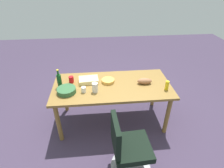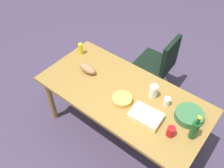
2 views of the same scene
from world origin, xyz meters
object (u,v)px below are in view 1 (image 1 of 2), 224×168
wine_bottle (59,80)px  paper_cup (84,90)px  red_solo_cup (71,79)px  salad_bowl (66,90)px  mustard_bottle (167,85)px  chip_bowl (108,81)px  mayo_jar (95,87)px  conference_table (112,89)px  bread_loaf (145,81)px  office_chair (128,152)px  sheet_cake (89,80)px

wine_bottle → paper_cup: size_ratio=3.42×
wine_bottle → paper_cup: wine_bottle is taller
red_solo_cup → salad_bowl: 0.30m
mustard_bottle → chip_bowl: bearing=161.0°
mayo_jar → salad_bowl: bearing=177.2°
red_solo_cup → conference_table: bearing=-12.3°
salad_bowl → bread_loaf: bearing=6.1°
mustard_bottle → bread_loaf: bearing=146.0°
salad_bowl → paper_cup: bearing=-3.3°
office_chair → chip_bowl: 1.19m
red_solo_cup → salad_bowl: (-0.05, -0.29, -0.02)m
mustard_bottle → red_solo_cup: bearing=166.6°
bread_loaf → mustard_bottle: bearing=-34.0°
office_chair → bread_loaf: bearing=66.5°
conference_table → chip_bowl: bearing=121.8°
red_solo_cup → mayo_jar: (0.40, -0.32, 0.02)m
wine_bottle → red_solo_cup: (0.17, 0.11, -0.06)m
bread_loaf → mayo_jar: (-0.82, -0.16, 0.03)m
bread_loaf → conference_table: bearing=178.8°
conference_table → office_chair: bearing=-83.3°
conference_table → wine_bottle: bearing=177.7°
paper_cup → mustard_bottle: bearing=-2.3°
salad_bowl → mustard_bottle: 1.57m
conference_table → chip_bowl: (-0.06, 0.10, 0.11)m
mayo_jar → red_solo_cup: bearing=141.3°
red_solo_cup → sheet_cake: (0.29, -0.01, -0.02)m
sheet_cake → mustard_bottle: bearing=-15.8°
sheet_cake → bread_loaf: bearing=-8.8°
salad_bowl → chip_bowl: bearing=20.2°
chip_bowl → mayo_jar: size_ratio=1.40×
bread_loaf → office_chair: bearing=-113.5°
conference_table → sheet_cake: bearing=161.1°
mustard_bottle → salad_bowl: bearing=177.5°
office_chair → red_solo_cup: size_ratio=8.46×
wine_bottle → bread_loaf: bearing=-1.9°
red_solo_cup → salad_bowl: bearing=-98.9°
wine_bottle → bread_loaf: wine_bottle is taller
mustard_bottle → wine_bottle: bearing=171.6°
wine_bottle → red_solo_cup: size_ratio=2.80×
conference_table → sheet_cake: sheet_cake is taller
mayo_jar → conference_table: bearing=31.1°
office_chair → salad_bowl: bearing=134.7°
salad_bowl → mustard_bottle: size_ratio=1.91×
paper_cup → salad_bowl: size_ratio=0.31×
office_chair → chip_bowl: (-0.18, 1.09, 0.45)m
salad_bowl → sheet_cake: bearing=39.8°
paper_cup → sheet_cake: bearing=76.3°
office_chair → chip_bowl: bearing=99.2°
chip_bowl → mayo_jar: bearing=-129.8°
wine_bottle → chip_bowl: 0.79m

